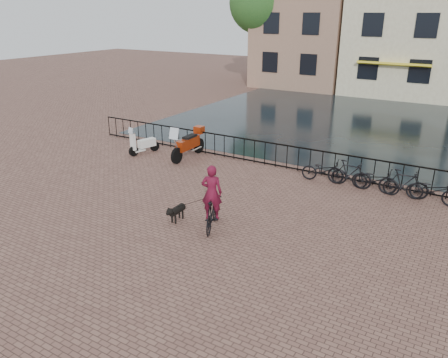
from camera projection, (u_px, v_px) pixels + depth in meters
The scene contains 15 objects.
ground at pixel (166, 255), 11.66m from camera, with size 100.00×100.00×0.00m, color brown.
canal_water at pixel (350, 123), 25.49m from camera, with size 20.00×20.00×0.00m, color black.
railing at pixel (287, 157), 17.87m from camera, with size 20.00×0.05×1.02m.
canal_house_left at pixel (312, 7), 36.94m from camera, with size 7.50×9.00×12.80m.
canal_house_mid at pixel (412, 14), 33.27m from camera, with size 8.00×9.50×11.80m.
tree_far_left at pixel (260, 3), 36.11m from camera, with size 5.04×5.04×9.27m.
cyclist at pixel (212, 201), 12.80m from camera, with size 1.08×1.77×2.34m.
dog at pixel (177, 212), 13.50m from camera, with size 0.30×0.87×0.58m.
motorcycle at pixel (188, 140), 19.10m from camera, with size 0.59×2.28×1.62m.
scooter at pixel (144, 139), 19.77m from camera, with size 0.79×1.51×1.35m.
parked_bike_0 at pixel (324, 170), 16.55m from camera, with size 0.60×1.72×0.90m, color black.
parked_bike_1 at pixel (349, 174), 16.07m from camera, with size 0.47×1.66×1.00m, color black.
parked_bike_2 at pixel (376, 180), 15.63m from camera, with size 0.60×1.72×0.90m, color black.
parked_bike_3 at pixel (404, 184), 15.16m from camera, with size 0.47×1.66×1.00m, color black.
parked_bike_4 at pixel (433, 190), 14.72m from camera, with size 0.60×1.72×0.90m, color black.
Camera 1 is at (6.56, -7.89, 6.11)m, focal length 35.00 mm.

